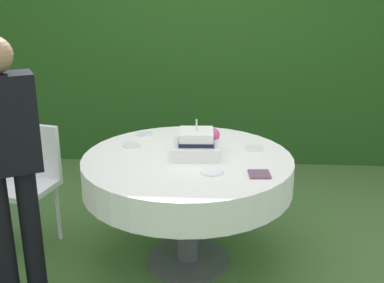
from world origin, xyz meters
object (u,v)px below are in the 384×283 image
object	(u,v)px
serving_plate_near	(254,148)
serving_plate_right	(132,145)
cake_table	(188,173)
serving_plate_far	(212,172)
serving_plate_left	(145,134)
standing_person	(7,158)
wedding_cake	(197,144)
garden_chair	(29,175)
napkin_stack	(259,174)

from	to	relation	value
serving_plate_near	serving_plate_right	distance (m)	0.84
cake_table	serving_plate_far	world-z (taller)	serving_plate_far
serving_plate_left	serving_plate_near	bearing A→B (deg)	-18.28
serving_plate_far	standing_person	size ratio (longest dim) A/B	0.09
wedding_cake	garden_chair	size ratio (longest dim) A/B	0.36
serving_plate_far	napkin_stack	xyz separation A→B (m)	(0.28, -0.02, 0.00)
serving_plate_left	napkin_stack	distance (m)	1.08
cake_table	wedding_cake	distance (m)	0.20
garden_chair	napkin_stack	bearing A→B (deg)	-16.37
napkin_stack	standing_person	distance (m)	1.44
wedding_cake	cake_table	bearing A→B (deg)	-146.69
serving_plate_far	serving_plate_left	world-z (taller)	same
serving_plate_right	standing_person	size ratio (longest dim) A/B	0.08
serving_plate_near	serving_plate_left	world-z (taller)	same
cake_table	standing_person	bearing A→B (deg)	-153.38
serving_plate_right	standing_person	world-z (taller)	standing_person
serving_plate_far	standing_person	bearing A→B (deg)	-168.62
cake_table	napkin_stack	world-z (taller)	napkin_stack
serving_plate_far	cake_table	bearing A→B (deg)	122.76
wedding_cake	standing_person	size ratio (longest dim) A/B	0.20
wedding_cake	serving_plate_near	xyz separation A→B (m)	(0.38, 0.14, -0.07)
napkin_stack	garden_chair	xyz separation A→B (m)	(-1.61, 0.47, -0.24)
cake_table	napkin_stack	bearing A→B (deg)	-32.30
wedding_cake	serving_plate_far	size ratio (longest dim) A/B	2.28
cake_table	standing_person	distance (m)	1.12
serving_plate_far	serving_plate_left	bearing A→B (deg)	126.48
serving_plate_left	standing_person	world-z (taller)	standing_person
cake_table	napkin_stack	distance (m)	0.54
garden_chair	standing_person	size ratio (longest dim) A/B	0.56
serving_plate_near	serving_plate_left	xyz separation A→B (m)	(-0.79, 0.26, 0.00)
garden_chair	standing_person	xyz separation A→B (m)	(0.19, -0.68, 0.39)
serving_plate_far	serving_plate_near	bearing A→B (deg)	57.93
serving_plate_right	serving_plate_left	bearing A→B (deg)	79.39
cake_table	serving_plate_left	world-z (taller)	serving_plate_left
napkin_stack	standing_person	size ratio (longest dim) A/B	0.08
serving_plate_right	napkin_stack	xyz separation A→B (m)	(0.84, -0.47, 0.00)
serving_plate_near	serving_plate_right	bearing A→B (deg)	179.73
garden_chair	standing_person	bearing A→B (deg)	-74.37
napkin_stack	wedding_cake	bearing A→B (deg)	139.85
serving_plate_far	napkin_stack	world-z (taller)	napkin_stack
wedding_cake	serving_plate_left	xyz separation A→B (m)	(-0.41, 0.40, -0.07)
napkin_stack	garden_chair	bearing A→B (deg)	163.63
garden_chair	wedding_cake	bearing A→B (deg)	-6.94
serving_plate_far	serving_plate_right	xyz separation A→B (m)	(-0.57, 0.44, 0.00)
serving_plate_far	serving_plate_right	distance (m)	0.72
garden_chair	standing_person	world-z (taller)	standing_person
garden_chair	serving_plate_near	bearing A→B (deg)	-0.38
serving_plate_right	napkin_stack	world-z (taller)	napkin_stack
serving_plate_far	garden_chair	world-z (taller)	garden_chair
napkin_stack	garden_chair	world-z (taller)	garden_chair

